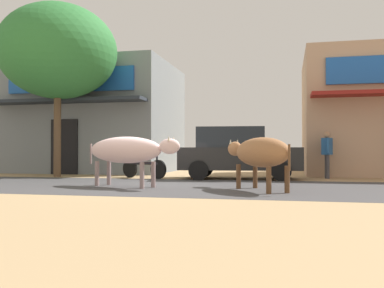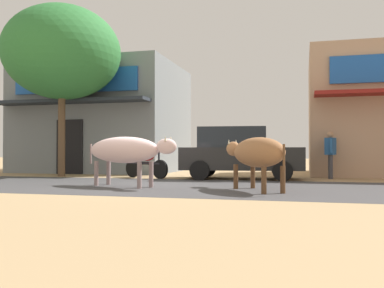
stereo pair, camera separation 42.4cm
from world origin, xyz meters
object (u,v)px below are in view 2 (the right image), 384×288
at_px(parked_motorcycle, 147,164).
at_px(cow_far_dark, 256,153).
at_px(roadside_tree, 62,53).
at_px(cow_near_brown, 125,150).
at_px(pedestrian_by_shop, 330,151).
at_px(parked_hatchback_car, 239,153).

distance_m(parked_motorcycle, cow_far_dark, 5.36).
bearing_deg(parked_motorcycle, roadside_tree, 178.12).
xyz_separation_m(cow_near_brown, pedestrian_by_shop, (5.14, 4.48, -0.02)).
distance_m(parked_motorcycle, cow_near_brown, 3.41).
xyz_separation_m(parked_hatchback_car, pedestrian_by_shop, (2.82, 0.79, 0.04)).
relative_size(parked_motorcycle, cow_far_dark, 0.73).
bearing_deg(cow_near_brown, parked_hatchback_car, 57.87).
xyz_separation_m(roadside_tree, parked_motorcycle, (3.20, -0.11, -3.86)).
xyz_separation_m(parked_motorcycle, cow_near_brown, (0.67, -3.31, 0.44)).
relative_size(parked_hatchback_car, cow_near_brown, 1.41).
height_order(cow_far_dark, pedestrian_by_shop, pedestrian_by_shop).
bearing_deg(pedestrian_by_shop, cow_far_dark, -111.22).
height_order(parked_motorcycle, cow_near_brown, cow_near_brown).
xyz_separation_m(parked_hatchback_car, cow_near_brown, (-2.32, -3.69, 0.06)).
bearing_deg(cow_far_dark, roadside_tree, 152.69).
bearing_deg(roadside_tree, cow_near_brown, -41.40).
height_order(parked_motorcycle, cow_far_dark, cow_far_dark).
bearing_deg(pedestrian_by_shop, cow_near_brown, -138.93).
relative_size(cow_near_brown, cow_far_dark, 1.18).
bearing_deg(roadside_tree, parked_hatchback_car, 2.54).
distance_m(parked_hatchback_car, cow_far_dark, 4.09).
bearing_deg(roadside_tree, pedestrian_by_shop, 6.74).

